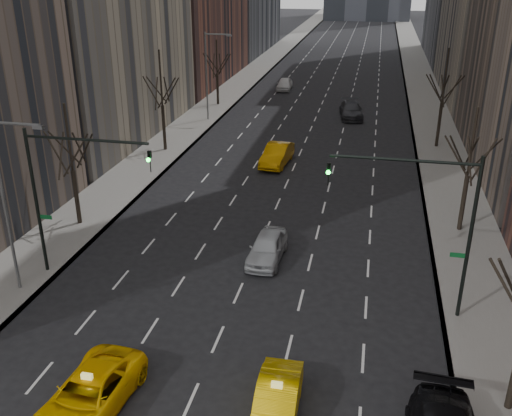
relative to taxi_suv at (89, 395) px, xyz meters
The scene contains 17 objects.
sidewalk_left 67.86m from the taxi_suv, 97.37° to the left, with size 4.50×320.00×0.15m, color slate.
sidewalk_right 69.12m from the taxi_suv, 76.79° to the left, with size 4.50×320.00×0.15m, color slate.
tree_lw_b 17.72m from the taxi_suv, 118.94° to the left, with size 3.36×3.50×7.82m.
tree_lw_c 32.58m from the taxi_suv, 105.12° to the left, with size 3.36×3.50×8.74m.
tree_lw_d 50.09m from the taxi_suv, 99.73° to the left, with size 3.36×3.50×7.36m.
tree_rw_b 24.95m from the taxi_suv, 51.14° to the left, with size 3.36×3.50×7.82m.
tree_rw_c 40.54m from the taxi_suv, 67.37° to the left, with size 3.36×3.50×8.74m.
traffic_mast_left 11.81m from the taxi_suv, 120.92° to the left, with size 6.69×0.39×8.00m.
traffic_mast_right 16.39m from the taxi_suv, 36.29° to the left, with size 6.69×0.39×8.00m.
streetlight_near 11.40m from the taxi_suv, 135.01° to the left, with size 2.83×0.22×9.00m.
streetlight_far 43.19m from the taxi_suv, 99.79° to the left, with size 2.83×0.22×9.00m.
taxi_suv is the anchor object (origin of this frame).
taxi_sedan 7.05m from the taxi_suv, ahead, with size 1.56×4.47×1.47m, color #EBB804.
silver_sedan_ahead 13.83m from the taxi_suv, 71.77° to the left, with size 1.83×4.54×1.55m, color #A6A9AE.
far_taxi 29.73m from the taxi_suv, 86.08° to the left, with size 1.82×5.23×1.72m, color orange.
far_suv_grey 47.25m from the taxi_suv, 81.15° to the left, with size 2.32×5.71×1.66m, color #2D2E32.
far_car_white 59.49m from the taxi_suv, 92.04° to the left, with size 1.84×4.56×1.55m, color white.
Camera 1 is at (6.04, -12.49, 15.76)m, focal length 40.00 mm.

